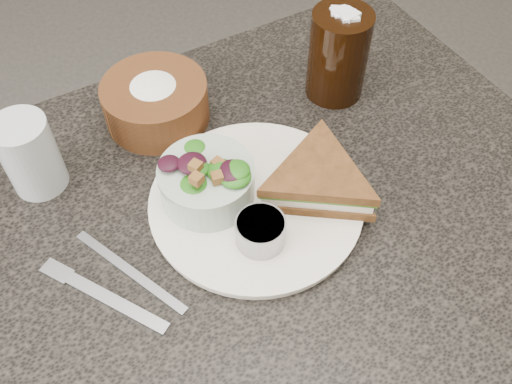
{
  "coord_description": "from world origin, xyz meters",
  "views": [
    {
      "loc": [
        -0.19,
        -0.4,
        1.38
      ],
      "look_at": [
        0.04,
        0.0,
        0.78
      ],
      "focal_mm": 40.0,
      "sensor_mm": 36.0,
      "label": 1
    }
  ],
  "objects": [
    {
      "name": "orange_wedge",
      "position": [
        0.04,
        0.09,
        0.78
      ],
      "size": [
        0.09,
        0.09,
        0.03
      ],
      "primitive_type": "cone",
      "rotation": [
        0.0,
        0.0,
        0.74
      ],
      "color": "orange",
      "rests_on": "dinner_plate"
    },
    {
      "name": "bread_basket",
      "position": [
        -0.01,
        0.22,
        0.79
      ],
      "size": [
        0.16,
        0.16,
        0.09
      ],
      "primitive_type": null,
      "rotation": [
        0.0,
        0.0,
        0.03
      ],
      "color": "brown",
      "rests_on": "dining_table"
    },
    {
      "name": "water_glass",
      "position": [
        -0.2,
        0.19,
        0.81
      ],
      "size": [
        0.08,
        0.08,
        0.11
      ],
      "primitive_type": "cylinder",
      "rotation": [
        0.0,
        0.0,
        -0.12
      ],
      "color": "#B1BBC3",
      "rests_on": "dining_table"
    },
    {
      "name": "fork",
      "position": [
        -0.19,
        -0.03,
        0.75
      ],
      "size": [
        0.1,
        0.15,
        0.0
      ],
      "primitive_type": "cube",
      "rotation": [
        0.0,
        0.0,
        0.56
      ],
      "color": "#A4A8B2",
      "rests_on": "dining_table"
    },
    {
      "name": "cola_glass",
      "position": [
        0.26,
        0.14,
        0.83
      ],
      "size": [
        0.11,
        0.11,
        0.15
      ],
      "primitive_type": null,
      "rotation": [
        0.0,
        0.0,
        -0.27
      ],
      "color": "black",
      "rests_on": "dining_table"
    },
    {
      "name": "dinner_plate",
      "position": [
        0.04,
        0.0,
        0.76
      ],
      "size": [
        0.29,
        0.29,
        0.01
      ],
      "primitive_type": "cylinder",
      "color": "silver",
      "rests_on": "dining_table"
    },
    {
      "name": "salad_bowl",
      "position": [
        -0.01,
        0.04,
        0.8
      ],
      "size": [
        0.14,
        0.14,
        0.07
      ],
      "primitive_type": null,
      "rotation": [
        0.0,
        0.0,
        -0.1
      ],
      "color": "#9DB0A5",
      "rests_on": "dinner_plate"
    },
    {
      "name": "sandwich",
      "position": [
        0.12,
        -0.02,
        0.79
      ],
      "size": [
        0.25,
        0.25,
        0.05
      ],
      "primitive_type": null,
      "rotation": [
        0.0,
        0.0,
        -0.62
      ],
      "color": "brown",
      "rests_on": "dinner_plate"
    },
    {
      "name": "knife",
      "position": [
        -0.15,
        -0.01,
        0.75
      ],
      "size": [
        0.08,
        0.17,
        0.0
      ],
      "primitive_type": "cube",
      "rotation": [
        0.0,
        0.0,
        0.41
      ],
      "color": "#93969F",
      "rests_on": "dining_table"
    },
    {
      "name": "dressing_ramekin",
      "position": [
        0.01,
        -0.06,
        0.78
      ],
      "size": [
        0.08,
        0.08,
        0.04
      ],
      "primitive_type": "cylinder",
      "rotation": [
        0.0,
        0.0,
        -0.35
      ],
      "color": "gray",
      "rests_on": "dinner_plate"
    },
    {
      "name": "dining_table",
      "position": [
        0.0,
        0.0,
        0.38
      ],
      "size": [
        1.0,
        0.7,
        0.75
      ],
      "primitive_type": "cube",
      "color": "black",
      "rests_on": "floor"
    }
  ]
}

